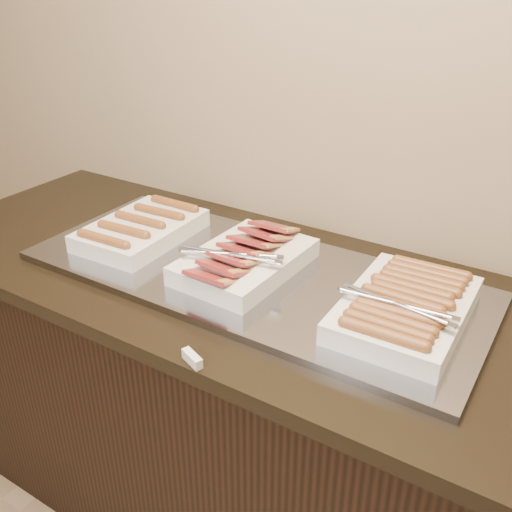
# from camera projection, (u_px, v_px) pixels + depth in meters

# --- Properties ---
(counter) EXTENTS (2.06, 0.76, 0.90)m
(counter) POSITION_uv_depth(u_px,v_px,m) (251.00, 408.00, 1.69)
(counter) COLOR black
(counter) RESTS_ON ground
(warming_tray) EXTENTS (1.20, 0.50, 0.02)m
(warming_tray) POSITION_uv_depth(u_px,v_px,m) (250.00, 275.00, 1.48)
(warming_tray) COLOR gray
(warming_tray) RESTS_ON counter
(dish_left) EXTENTS (0.25, 0.36, 0.07)m
(dish_left) POSITION_uv_depth(u_px,v_px,m) (141.00, 229.00, 1.64)
(dish_left) COLOR silver
(dish_left) RESTS_ON warming_tray
(dish_center) EXTENTS (0.27, 0.38, 0.09)m
(dish_center) POSITION_uv_depth(u_px,v_px,m) (244.00, 259.00, 1.47)
(dish_center) COLOR silver
(dish_center) RESTS_ON warming_tray
(dish_right) EXTENTS (0.27, 0.39, 0.08)m
(dish_right) POSITION_uv_depth(u_px,v_px,m) (405.00, 307.00, 1.27)
(dish_right) COLOR silver
(dish_right) RESTS_ON warming_tray
(label_holder) EXTENTS (0.06, 0.04, 0.02)m
(label_holder) POSITION_uv_depth(u_px,v_px,m) (192.00, 359.00, 1.17)
(label_holder) COLOR silver
(label_holder) RESTS_ON counter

